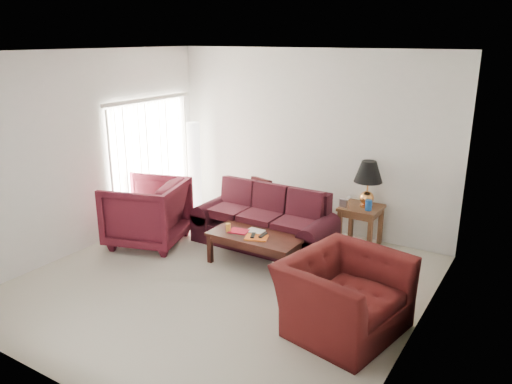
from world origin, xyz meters
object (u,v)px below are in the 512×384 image
(sofa, at_px, (264,219))
(coffee_table, at_px, (256,250))
(floor_lamp, at_px, (194,167))
(armchair_left, at_px, (147,212))
(end_table, at_px, (360,226))
(armchair_right, at_px, (344,295))

(sofa, height_order, coffee_table, sofa)
(floor_lamp, distance_m, armchair_left, 1.67)
(end_table, distance_m, coffee_table, 1.78)
(floor_lamp, bearing_deg, armchair_left, -78.80)
(coffee_table, bearing_deg, end_table, 61.45)
(armchair_left, bearing_deg, sofa, 100.85)
(coffee_table, bearing_deg, floor_lamp, 154.51)
(end_table, bearing_deg, coffee_table, -125.13)
(floor_lamp, bearing_deg, sofa, -20.71)
(sofa, bearing_deg, armchair_left, -150.58)
(end_table, height_order, armchair_right, armchair_right)
(sofa, height_order, end_table, sofa)
(end_table, xyz_separation_m, armchair_right, (0.68, -2.35, 0.10))
(floor_lamp, height_order, armchair_left, floor_lamp)
(sofa, relative_size, coffee_table, 1.65)
(floor_lamp, relative_size, coffee_table, 1.28)
(sofa, bearing_deg, end_table, 33.16)
(end_table, relative_size, armchair_right, 0.50)
(floor_lamp, relative_size, armchair_right, 1.32)
(armchair_right, bearing_deg, armchair_left, 90.88)
(sofa, bearing_deg, floor_lamp, 160.34)
(sofa, bearing_deg, coffee_table, -66.91)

